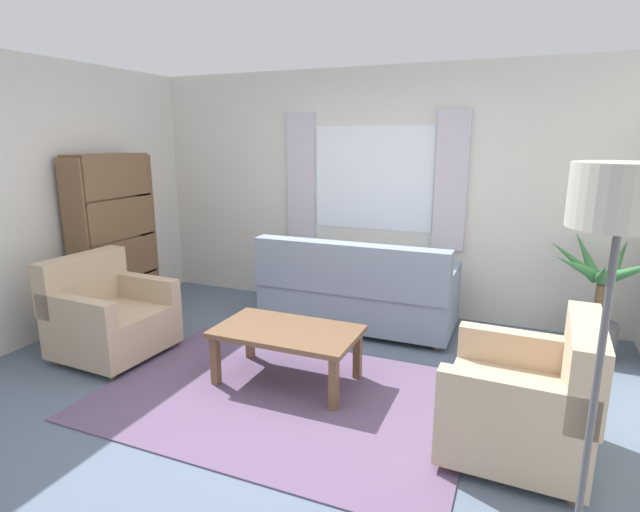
% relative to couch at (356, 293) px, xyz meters
% --- Properties ---
extents(ground_plane, '(6.24, 6.24, 0.00)m').
position_rel_couch_xyz_m(ground_plane, '(-0.06, -1.53, -0.37)').
color(ground_plane, slate).
extents(wall_back, '(5.32, 0.12, 2.60)m').
position_rel_couch_xyz_m(wall_back, '(-0.06, 0.73, 0.93)').
color(wall_back, silver).
rests_on(wall_back, ground_plane).
extents(wall_left, '(0.12, 4.40, 2.60)m').
position_rel_couch_xyz_m(wall_left, '(-2.72, -1.53, 0.93)').
color(wall_left, silver).
rests_on(wall_left, ground_plane).
extents(window_with_curtains, '(1.98, 0.07, 1.40)m').
position_rel_couch_xyz_m(window_with_curtains, '(-0.06, 0.64, 1.08)').
color(window_with_curtains, white).
extents(area_rug, '(2.67, 1.84, 0.01)m').
position_rel_couch_xyz_m(area_rug, '(-0.06, -1.53, -0.36)').
color(area_rug, '#604C6B').
rests_on(area_rug, ground_plane).
extents(couch, '(1.90, 0.82, 0.92)m').
position_rel_couch_xyz_m(couch, '(0.00, 0.00, 0.00)').
color(couch, gray).
rests_on(couch, ground_plane).
extents(armchair_left, '(0.86, 0.88, 0.88)m').
position_rel_couch_xyz_m(armchair_left, '(-1.80, -1.44, -0.01)').
color(armchair_left, tan).
rests_on(armchair_left, ground_plane).
extents(armchair_right, '(0.85, 0.87, 0.88)m').
position_rel_couch_xyz_m(armchair_right, '(1.60, -1.58, -0.01)').
color(armchair_right, tan).
rests_on(armchair_right, ground_plane).
extents(coffee_table, '(1.10, 0.64, 0.44)m').
position_rel_couch_xyz_m(coffee_table, '(-0.12, -1.30, 0.01)').
color(coffee_table, brown).
rests_on(coffee_table, ground_plane).
extents(potted_plant, '(0.92, 1.05, 1.08)m').
position_rel_couch_xyz_m(potted_plant, '(2.14, 0.16, 0.11)').
color(potted_plant, '#56565B').
rests_on(potted_plant, ground_plane).
extents(bookshelf, '(0.30, 0.94, 1.72)m').
position_rel_couch_xyz_m(bookshelf, '(-2.41, -0.66, 0.53)').
color(bookshelf, brown).
rests_on(bookshelf, ground_plane).
extents(standing_lamp, '(0.37, 0.37, 1.79)m').
position_rel_couch_xyz_m(standing_lamp, '(1.82, -2.42, 1.16)').
color(standing_lamp, '#4C4C51').
rests_on(standing_lamp, ground_plane).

